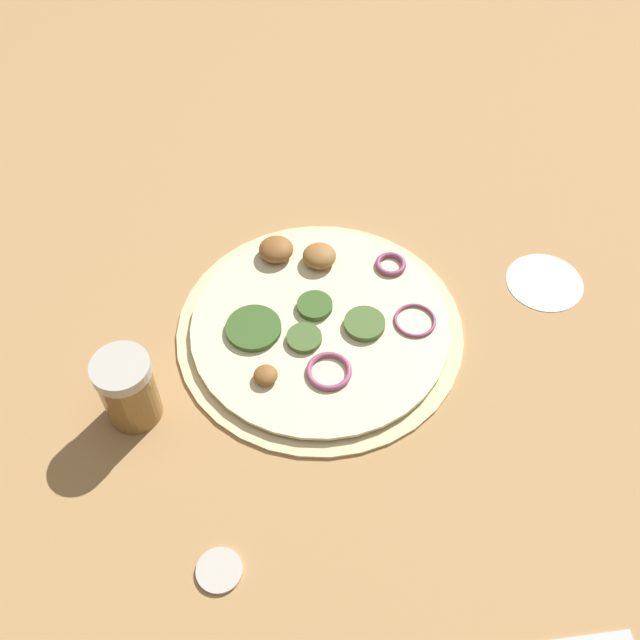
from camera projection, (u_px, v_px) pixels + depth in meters
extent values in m
plane|color=tan|center=(320.00, 330.00, 0.76)|extent=(3.00, 3.00, 0.00)
cylinder|color=beige|center=(320.00, 328.00, 0.75)|extent=(0.29, 0.29, 0.01)
cylinder|color=beige|center=(320.00, 325.00, 0.75)|extent=(0.26, 0.26, 0.00)
torus|color=#934266|center=(391.00, 264.00, 0.79)|extent=(0.03, 0.03, 0.01)
ellipsoid|color=brown|center=(266.00, 375.00, 0.70)|extent=(0.02, 0.02, 0.01)
ellipsoid|color=brown|center=(276.00, 249.00, 0.80)|extent=(0.04, 0.04, 0.02)
cylinder|color=#47662D|center=(304.00, 338.00, 0.73)|extent=(0.04, 0.04, 0.01)
cylinder|color=#385B23|center=(313.00, 306.00, 0.76)|extent=(0.04, 0.04, 0.01)
torus|color=#934266|center=(415.00, 320.00, 0.75)|extent=(0.04, 0.04, 0.00)
torus|color=#A34C70|center=(329.00, 371.00, 0.71)|extent=(0.04, 0.04, 0.01)
cylinder|color=#385B23|center=(254.00, 328.00, 0.74)|extent=(0.06, 0.06, 0.01)
ellipsoid|color=#996633|center=(319.00, 256.00, 0.79)|extent=(0.04, 0.04, 0.02)
cylinder|color=#47662D|center=(365.00, 324.00, 0.74)|extent=(0.04, 0.04, 0.01)
cylinder|color=olive|center=(130.00, 393.00, 0.67)|extent=(0.05, 0.05, 0.07)
cylinder|color=beige|center=(120.00, 369.00, 0.64)|extent=(0.05, 0.05, 0.01)
cylinder|color=beige|center=(219.00, 570.00, 0.60)|extent=(0.04, 0.04, 0.01)
cylinder|color=white|center=(544.00, 282.00, 0.80)|extent=(0.08, 0.08, 0.00)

